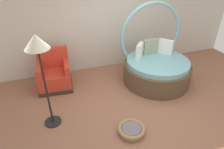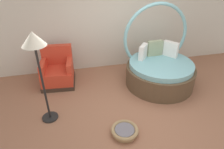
# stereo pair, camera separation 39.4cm
# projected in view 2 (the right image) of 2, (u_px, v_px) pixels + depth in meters

# --- Properties ---
(ground_plane) EXTENTS (8.00, 8.00, 0.02)m
(ground_plane) POSITION_uv_depth(u_px,v_px,m) (138.00, 110.00, 4.16)
(ground_plane) COLOR #936047
(back_wall) EXTENTS (8.00, 0.12, 3.20)m
(back_wall) POSITION_uv_depth(u_px,v_px,m) (115.00, 11.00, 5.16)
(back_wall) COLOR beige
(back_wall) RESTS_ON ground_plane
(round_daybed) EXTENTS (1.70, 1.70, 1.96)m
(round_daybed) POSITION_uv_depth(u_px,v_px,m) (159.00, 69.00, 4.88)
(round_daybed) COLOR brown
(round_daybed) RESTS_ON ground_plane
(red_armchair) EXTENTS (0.86, 0.86, 0.94)m
(red_armchair) POSITION_uv_depth(u_px,v_px,m) (58.00, 71.00, 4.92)
(red_armchair) COLOR #38281E
(red_armchair) RESTS_ON ground_plane
(pet_basket) EXTENTS (0.51, 0.51, 0.13)m
(pet_basket) POSITION_uv_depth(u_px,v_px,m) (125.00, 131.00, 3.55)
(pet_basket) COLOR #9E7F56
(pet_basket) RESTS_ON ground_plane
(floor_lamp) EXTENTS (0.40, 0.40, 1.82)m
(floor_lamp) POSITION_uv_depth(u_px,v_px,m) (35.00, 48.00, 3.16)
(floor_lamp) COLOR black
(floor_lamp) RESTS_ON ground_plane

